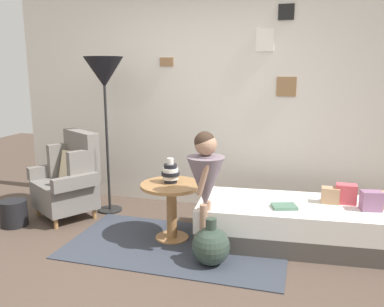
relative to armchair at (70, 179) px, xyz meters
The scene contains 15 objects.
ground_plane 1.77m from the armchair, 39.41° to the right, with size 12.00×12.00×0.00m, color #4C3D33.
gallery_wall 1.80m from the armchair, 32.94° to the left, with size 4.80×0.12×2.60m.
rug 1.53m from the armchair, 16.76° to the right, with size 2.07×1.15×0.01m, color #333842.
armchair is the anchor object (origin of this frame).
daybed 2.52m from the armchair, ahead, with size 1.96×0.95×0.40m.
pillow_mid 3.13m from the armchair, ahead, with size 0.18×0.12×0.18m, color gray.
pillow_back 2.93m from the armchair, ahead, with size 0.19×0.12×0.19m, color #D64C56.
pillow_extra 2.79m from the armchair, ahead, with size 0.16×0.12×0.15m, color tan.
side_table 1.34m from the armchair, 11.83° to the right, with size 0.60×0.60×0.57m.
vase_striped 1.33m from the armchair, 10.36° to the right, with size 0.18×0.18×0.24m.
floor_lamp 1.21m from the armchair, 40.19° to the left, with size 0.44×0.44×1.79m.
person_child 1.79m from the armchair, 15.97° to the right, with size 0.34×0.34×1.13m.
book_on_daybed 2.38m from the armchair, ahead, with size 0.22×0.16×0.03m, color #4E7660.
demijohn_near 1.95m from the armchair, 20.78° to the right, with size 0.33×0.33×0.42m.
magazine_basket 0.68m from the armchair, 135.75° to the right, with size 0.28×0.28×0.28m, color black.
Camera 1 is at (1.20, -2.69, 1.66)m, focal length 37.27 mm.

